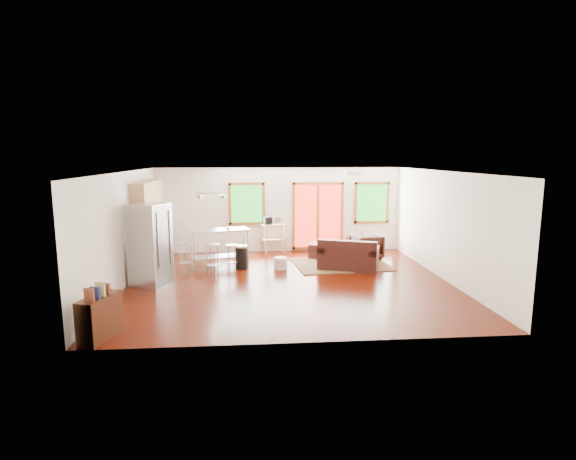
{
  "coord_description": "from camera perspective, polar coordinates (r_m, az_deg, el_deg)",
  "views": [
    {
      "loc": [
        -0.89,
        -10.25,
        2.97
      ],
      "look_at": [
        0.0,
        0.3,
        1.2
      ],
      "focal_mm": 28.0,
      "sensor_mm": 36.0,
      "label": 1
    }
  ],
  "objects": [
    {
      "name": "cup",
      "position": [
        12.13,
        -7.6,
        0.1
      ],
      "size": [
        0.15,
        0.13,
        0.12
      ],
      "primitive_type": "imported",
      "rotation": [
        0.0,
        0.0,
        0.39
      ],
      "color": "white",
      "rests_on": "island"
    },
    {
      "name": "pouf",
      "position": [
        11.86,
        -0.95,
        -4.24
      ],
      "size": [
        0.4,
        0.4,
        0.31
      ],
      "primitive_type": "cylinder",
      "rotation": [
        0.0,
        0.0,
        0.15
      ],
      "color": "silver",
      "rests_on": "floor"
    },
    {
      "name": "floor",
      "position": [
        10.71,
        0.14,
        -6.66
      ],
      "size": [
        7.5,
        7.0,
        0.02
      ],
      "primitive_type": "cube",
      "color": "#320800",
      "rests_on": "ground"
    },
    {
      "name": "front_wall",
      "position": [
        7.0,
        2.63,
        -4.32
      ],
      "size": [
        7.5,
        0.02,
        2.6
      ],
      "primitive_type": "cube",
      "color": "white",
      "rests_on": "ground"
    },
    {
      "name": "loveseat",
      "position": [
        11.93,
        7.66,
        -3.42
      ],
      "size": [
        1.73,
        1.35,
        0.81
      ],
      "rotation": [
        0.0,
        0.0,
        -0.36
      ],
      "color": "black",
      "rests_on": "floor"
    },
    {
      "name": "french_doors",
      "position": [
        13.99,
        3.81,
        1.79
      ],
      "size": [
        1.6,
        0.05,
        2.1
      ],
      "color": "red",
      "rests_on": "back_wall"
    },
    {
      "name": "kitchen_cart",
      "position": [
        13.79,
        -1.98,
        0.27
      ],
      "size": [
        0.84,
        0.68,
        1.12
      ],
      "rotation": [
        0.0,
        0.0,
        0.34
      ],
      "color": "tan",
      "rests_on": "floor"
    },
    {
      "name": "pendant_light",
      "position": [
        11.84,
        -9.72,
        4.16
      ],
      "size": [
        0.8,
        0.18,
        0.79
      ],
      "color": "gray",
      "rests_on": "ceiling"
    },
    {
      "name": "book",
      "position": [
        12.57,
        9.93,
        -1.74
      ],
      "size": [
        0.22,
        0.09,
        0.3
      ],
      "primitive_type": "imported",
      "rotation": [
        0.0,
        0.0,
        -0.29
      ],
      "color": "brown",
      "rests_on": "coffee_table"
    },
    {
      "name": "coffee_table",
      "position": [
        12.69,
        8.09,
        -2.57
      ],
      "size": [
        1.1,
        0.83,
        0.39
      ],
      "rotation": [
        0.0,
        0.0,
        0.26
      ],
      "color": "black",
      "rests_on": "floor"
    },
    {
      "name": "island",
      "position": [
        12.21,
        -8.68,
        -1.38
      ],
      "size": [
        1.7,
        1.03,
        1.01
      ],
      "rotation": [
        0.0,
        0.0,
        0.27
      ],
      "color": "#B7BABC",
      "rests_on": "floor"
    },
    {
      "name": "trash_can",
      "position": [
        11.95,
        -5.9,
        -3.41
      ],
      "size": [
        0.43,
        0.43,
        0.62
      ],
      "rotation": [
        0.0,
        0.0,
        0.34
      ],
      "color": "black",
      "rests_on": "floor"
    },
    {
      "name": "ceiling_flush",
      "position": [
        11.14,
        8.16,
        7.13
      ],
      "size": [
        0.35,
        0.35,
        0.12
      ],
      "primitive_type": "cube",
      "color": "white",
      "rests_on": "ceiling"
    },
    {
      "name": "refrigerator",
      "position": [
        10.74,
        -17.1,
        -1.8
      ],
      "size": [
        0.99,
        0.98,
        1.89
      ],
      "rotation": [
        0.0,
        0.0,
        -0.42
      ],
      "color": "#B7BABC",
      "rests_on": "floor"
    },
    {
      "name": "left_wall",
      "position": [
        10.77,
        -20.21,
        -0.01
      ],
      "size": [
        0.02,
        7.0,
        2.6
      ],
      "primitive_type": "cube",
      "color": "white",
      "rests_on": "ground"
    },
    {
      "name": "back_wall",
      "position": [
        13.89,
        -1.11,
        2.58
      ],
      "size": [
        7.5,
        0.02,
        2.6
      ],
      "primitive_type": "cube",
      "color": "white",
      "rests_on": "ground"
    },
    {
      "name": "bar_stool_a",
      "position": [
        11.85,
        -12.99,
        -2.53
      ],
      "size": [
        0.4,
        0.4,
        0.74
      ],
      "rotation": [
        0.0,
        0.0,
        -0.15
      ],
      "color": "#B7BABC",
      "rests_on": "floor"
    },
    {
      "name": "vase",
      "position": [
        12.8,
        7.58,
        -1.64
      ],
      "size": [
        0.21,
        0.22,
        0.32
      ],
      "rotation": [
        0.0,
        0.0,
        0.15
      ],
      "color": "silver",
      "rests_on": "coffee_table"
    },
    {
      "name": "ottoman",
      "position": [
        13.19,
        4.26,
        -2.61
      ],
      "size": [
        0.83,
        0.83,
        0.42
      ],
      "primitive_type": "cube",
      "rotation": [
        0.0,
        0.0,
        -0.4
      ],
      "color": "black",
      "rests_on": "floor"
    },
    {
      "name": "rug",
      "position": [
        12.46,
        6.71,
        -4.31
      ],
      "size": [
        2.66,
        2.14,
        0.02
      ],
      "primitive_type": "cube",
      "rotation": [
        0.0,
        0.0,
        0.09
      ],
      "color": "#435D34",
      "rests_on": "floor"
    },
    {
      "name": "window_right",
      "position": [
        14.3,
        10.59,
        3.43
      ],
      "size": [
        1.1,
        0.05,
        1.3
      ],
      "color": "#1C631B",
      "rests_on": "back_wall"
    },
    {
      "name": "bookshelf",
      "position": [
        8.01,
        -22.78,
        -10.15
      ],
      "size": [
        0.56,
        0.88,
        0.96
      ],
      "rotation": [
        0.0,
        0.0,
        -0.32
      ],
      "color": "black",
      "rests_on": "floor"
    },
    {
      "name": "ceiling",
      "position": [
        10.29,
        0.14,
        7.49
      ],
      "size": [
        7.5,
        7.0,
        0.02
      ],
      "primitive_type": "cube",
      "color": "white",
      "rests_on": "ground"
    },
    {
      "name": "window_left",
      "position": [
        13.79,
        -5.26,
        3.33
      ],
      "size": [
        1.1,
        0.05,
        1.3
      ],
      "color": "#1C631B",
      "rests_on": "back_wall"
    },
    {
      "name": "armchair",
      "position": [
        13.17,
        9.9,
        -1.91
      ],
      "size": [
        0.91,
        0.87,
        0.8
      ],
      "primitive_type": "imported",
      "rotation": [
        0.0,
        0.0,
        3.35
      ],
      "color": "black",
      "rests_on": "floor"
    },
    {
      "name": "bar_stool_b",
      "position": [
        11.41,
        -9.59,
        -2.76
      ],
      "size": [
        0.48,
        0.48,
        0.77
      ],
      "rotation": [
        0.0,
        0.0,
        -0.43
      ],
      "color": "#B7BABC",
      "rests_on": "floor"
    },
    {
      "name": "right_wall",
      "position": [
        11.38,
        19.36,
        0.51
      ],
      "size": [
        0.02,
        7.0,
        2.6
      ],
      "primitive_type": "cube",
      "color": "white",
      "rests_on": "ground"
    },
    {
      "name": "bar_stool_c",
      "position": [
        11.79,
        -7.17,
        -2.7
      ],
      "size": [
        0.36,
        0.36,
        0.67
      ],
      "rotation": [
        0.0,
        0.0,
        -0.16
      ],
      "color": "#B7BABC",
      "rests_on": "floor"
    },
    {
      "name": "cabinets",
      "position": [
        12.4,
        -16.84,
        -0.4
      ],
      "size": [
        0.64,
        2.24,
        2.3
      ],
      "color": "tan",
      "rests_on": "floor"
    }
  ]
}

